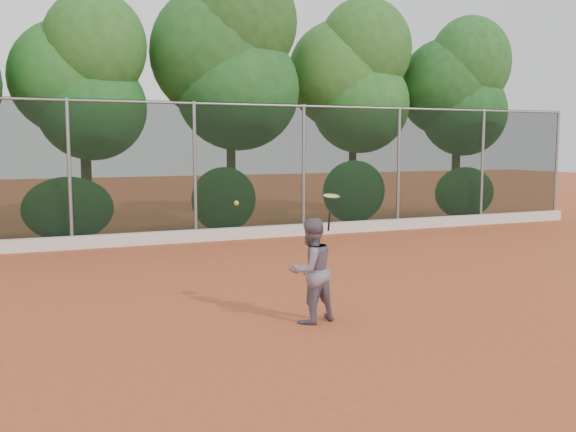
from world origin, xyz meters
name	(u,v)px	position (x,y,z in m)	size (l,w,h in m)	color
ground	(313,303)	(0.00, 0.00, 0.00)	(80.00, 80.00, 0.00)	#B4502A
concrete_curb	(198,236)	(0.00, 6.82, 0.15)	(24.00, 0.20, 0.30)	silver
tennis_player	(311,271)	(-0.48, -0.95, 0.72)	(0.70, 0.55, 1.44)	slate
chainlink_fence	(195,167)	(0.00, 7.00, 1.86)	(24.09, 0.09, 3.50)	black
foliage_backdrop	(155,72)	(-0.55, 8.98, 4.40)	(23.70, 3.63, 7.55)	#462F1B
tennis_racket	(331,199)	(-0.24, -1.05, 1.70)	(0.29, 0.29, 0.52)	black
tennis_ball_in_flight	(236,203)	(-1.45, -0.66, 1.66)	(0.06, 0.06, 0.06)	#B1CF2F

